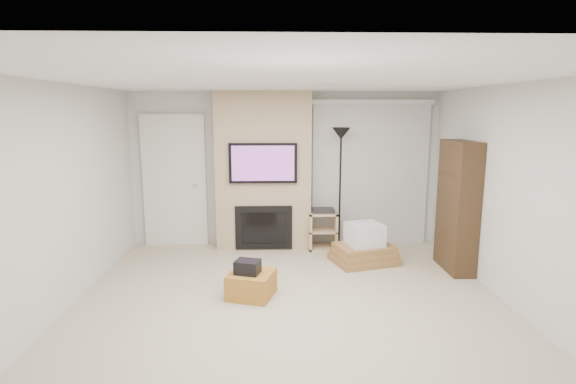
{
  "coord_description": "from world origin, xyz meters",
  "views": [
    {
      "loc": [
        -0.18,
        -4.56,
        2.2
      ],
      "look_at": [
        0.0,
        1.2,
        1.15
      ],
      "focal_mm": 28.0,
      "sensor_mm": 36.0,
      "label": 1
    }
  ],
  "objects_px": {
    "box_stack": "(364,248)",
    "bookshelf": "(457,206)",
    "ottoman": "(251,284)",
    "floor_lamp": "(341,154)",
    "av_stand": "(323,228)"
  },
  "relations": [
    {
      "from": "box_stack",
      "to": "bookshelf",
      "type": "xyz_separation_m",
      "value": [
        1.21,
        -0.31,
        0.68
      ]
    },
    {
      "from": "ottoman",
      "to": "floor_lamp",
      "type": "bearing_deg",
      "value": 54.13
    },
    {
      "from": "bookshelf",
      "to": "box_stack",
      "type": "bearing_deg",
      "value": 165.79
    },
    {
      "from": "ottoman",
      "to": "box_stack",
      "type": "height_order",
      "value": "box_stack"
    },
    {
      "from": "ottoman",
      "to": "floor_lamp",
      "type": "xyz_separation_m",
      "value": [
        1.31,
        1.82,
        1.38
      ]
    },
    {
      "from": "ottoman",
      "to": "bookshelf",
      "type": "distance_m",
      "value": 3.02
    },
    {
      "from": "floor_lamp",
      "to": "bookshelf",
      "type": "relative_size",
      "value": 1.08
    },
    {
      "from": "box_stack",
      "to": "bookshelf",
      "type": "relative_size",
      "value": 0.57
    },
    {
      "from": "av_stand",
      "to": "bookshelf",
      "type": "relative_size",
      "value": 0.37
    },
    {
      "from": "box_stack",
      "to": "ottoman",
      "type": "bearing_deg",
      "value": -143.71
    },
    {
      "from": "box_stack",
      "to": "bookshelf",
      "type": "height_order",
      "value": "bookshelf"
    },
    {
      "from": "box_stack",
      "to": "bookshelf",
      "type": "bearing_deg",
      "value": -14.21
    },
    {
      "from": "ottoman",
      "to": "bookshelf",
      "type": "height_order",
      "value": "bookshelf"
    },
    {
      "from": "av_stand",
      "to": "box_stack",
      "type": "bearing_deg",
      "value": -52.63
    },
    {
      "from": "ottoman",
      "to": "floor_lamp",
      "type": "relative_size",
      "value": 0.26
    }
  ]
}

